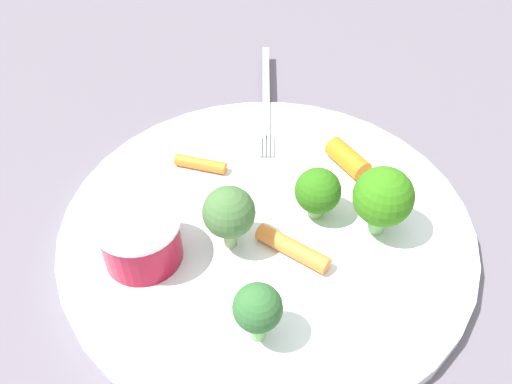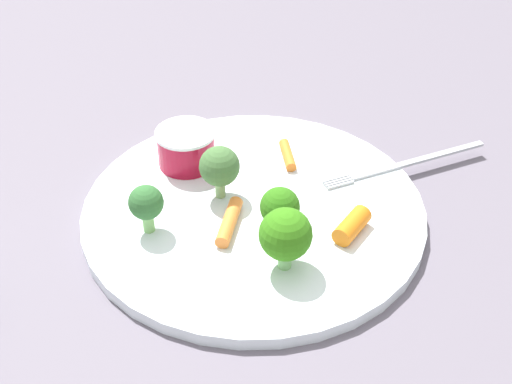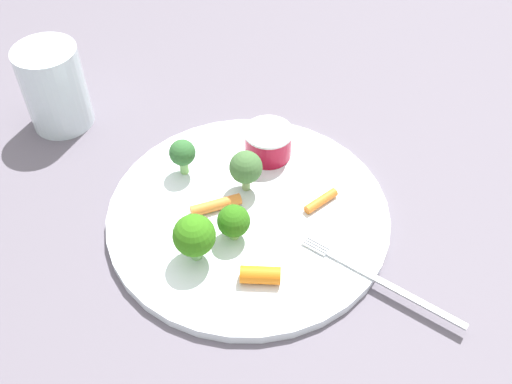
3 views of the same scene
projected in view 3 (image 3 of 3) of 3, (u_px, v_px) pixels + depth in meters
The scene contains 12 objects.
ground_plane at pixel (248, 218), 0.67m from camera, with size 2.40×2.40×0.00m, color #5E5864.
plate at pixel (248, 215), 0.66m from camera, with size 0.31×0.31×0.01m, color white.
sauce_cup at pixel (268, 143), 0.70m from camera, with size 0.06×0.06×0.04m.
broccoli_floret_0 at pixel (246, 168), 0.66m from camera, with size 0.04×0.04×0.05m.
broccoli_floret_1 at pixel (182, 154), 0.68m from camera, with size 0.03×0.03×0.05m.
broccoli_floret_2 at pixel (194, 236), 0.59m from camera, with size 0.04×0.04×0.06m.
broccoli_floret_3 at pixel (234, 221), 0.62m from camera, with size 0.03×0.03×0.04m.
carrot_stick_0 at pixel (260, 275), 0.59m from camera, with size 0.02×0.02×0.04m, color orange.
carrot_stick_1 at pixel (321, 201), 0.66m from camera, with size 0.01×0.01×0.04m, color orange.
carrot_stick_2 at pixel (216, 205), 0.65m from camera, with size 0.01×0.01×0.06m, color orange.
fork at pixel (378, 280), 0.59m from camera, with size 0.06×0.18×0.00m.
drinking_glass at pixel (54, 87), 0.74m from camera, with size 0.08×0.08×0.11m, color silver.
Camera 3 is at (-0.26, -0.34, 0.51)m, focal length 41.87 mm.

